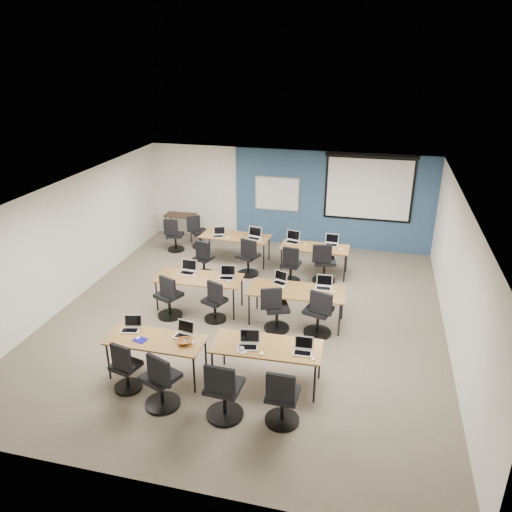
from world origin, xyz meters
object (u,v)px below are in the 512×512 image
(training_table_mid_right, at_px, (297,292))
(task_chair_0, at_px, (125,371))
(training_table_front_left, at_px, (156,342))
(laptop_5, at_px, (227,275))
(task_chair_1, at_px, (161,385))
(task_chair_4, at_px, (169,300))
(laptop_11, at_px, (332,242))
(task_chair_11, at_px, (324,266))
(laptop_4, at_px, (188,270))
(training_table_front_right, at_px, (267,348))
(task_chair_6, at_px, (275,312))
(laptop_9, at_px, (254,236))
(laptop_1, at_px, (184,333))
(training_table_mid_left, at_px, (199,279))
(laptop_2, at_px, (249,343))
(training_table_back_left, at_px, (235,237))
(task_chair_2, at_px, (223,395))
(task_chair_3, at_px, (282,401))
(spare_chair_a, at_px, (198,234))
(task_chair_9, at_px, (248,260))
(laptop_6, at_px, (280,280))
(utility_table, at_px, (180,218))
(laptop_3, at_px, (303,349))
(projector_screen, at_px, (369,184))
(laptop_7, at_px, (324,285))
(task_chair_10, at_px, (291,268))
(task_chair_8, at_px, (204,261))
(whiteboard, at_px, (277,194))
(laptop_10, at_px, (293,239))
(spare_chair_b, at_px, (174,238))
(laptop_8, at_px, (219,234))
(task_chair_7, at_px, (319,316))
(laptop_0, at_px, (131,326))
(task_chair_5, at_px, (215,304))

(training_table_mid_right, relative_size, task_chair_0, 2.04)
(training_table_front_left, distance_m, laptop_5, 2.65)
(task_chair_1, height_order, task_chair_4, task_chair_1)
(laptop_11, relative_size, task_chair_11, 0.32)
(training_table_mid_right, distance_m, laptop_4, 2.47)
(training_table_front_right, bearing_deg, task_chair_11, 81.60)
(task_chair_6, bearing_deg, laptop_9, 89.32)
(laptop_1, bearing_deg, laptop_5, 98.33)
(training_table_mid_left, distance_m, laptop_2, 2.86)
(training_table_back_left, bearing_deg, task_chair_2, -71.73)
(task_chair_3, relative_size, spare_chair_a, 1.06)
(task_chair_2, distance_m, task_chair_9, 5.19)
(laptop_6, distance_m, spare_chair_a, 4.38)
(training_table_front_right, height_order, task_chair_3, task_chair_3)
(laptop_9, relative_size, utility_table, 0.41)
(training_table_mid_right, xyz_separation_m, laptop_2, (-0.43, -2.20, 0.10))
(task_chair_1, relative_size, laptop_3, 3.40)
(task_chair_11, relative_size, spare_chair_a, 1.08)
(projector_screen, relative_size, laptop_1, 7.57)
(task_chair_0, bearing_deg, laptop_7, 61.76)
(task_chair_10, bearing_deg, task_chair_8, -170.13)
(whiteboard, bearing_deg, laptop_10, -65.89)
(laptop_5, height_order, spare_chair_b, laptop_5)
(projector_screen, distance_m, task_chair_10, 3.36)
(laptop_5, height_order, laptop_8, laptop_5)
(spare_chair_a, bearing_deg, laptop_10, -54.05)
(laptop_8, distance_m, task_chair_10, 2.23)
(laptop_1, bearing_deg, utility_table, 121.61)
(training_table_mid_right, bearing_deg, task_chair_9, 126.04)
(laptop_3, bearing_deg, laptop_4, 138.48)
(task_chair_10, bearing_deg, task_chair_7, -59.70)
(laptop_0, distance_m, task_chair_1, 1.38)
(laptop_6, bearing_deg, training_table_front_left, -101.27)
(laptop_1, relative_size, laptop_6, 1.06)
(training_table_front_left, bearing_deg, laptop_2, 7.04)
(task_chair_9, bearing_deg, spare_chair_b, 174.44)
(task_chair_10, height_order, task_chair_11, task_chair_11)
(training_table_mid_right, xyz_separation_m, utility_table, (-4.11, 3.97, -0.04))
(laptop_7, distance_m, laptop_9, 3.20)
(laptop_6, relative_size, task_chair_6, 0.30)
(whiteboard, xyz_separation_m, training_table_back_left, (-0.75, -1.65, -0.77))
(training_table_mid_left, height_order, task_chair_6, task_chair_6)
(training_table_front_left, height_order, laptop_7, laptop_7)
(laptop_6, distance_m, laptop_8, 3.12)
(spare_chair_a, height_order, spare_chair_b, spare_chair_b)
(task_chair_4, xyz_separation_m, task_chair_10, (2.16, 2.27, -0.02))
(whiteboard, relative_size, task_chair_11, 1.24)
(task_chair_0, bearing_deg, task_chair_5, 88.40)
(laptop_5, xyz_separation_m, utility_table, (-2.57, 3.74, -0.14))
(laptop_9, bearing_deg, training_table_mid_right, -46.45)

